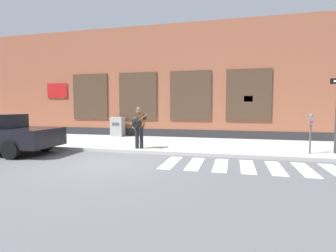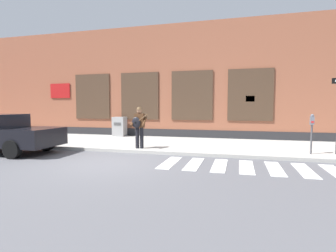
% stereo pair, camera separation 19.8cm
% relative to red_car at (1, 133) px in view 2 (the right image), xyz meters
% --- Properties ---
extents(ground_plane, '(160.00, 160.00, 0.00)m').
position_rel_red_car_xyz_m(ground_plane, '(5.01, -0.55, -0.77)').
color(ground_plane, '#56565B').
extents(sidewalk, '(28.00, 4.84, 0.13)m').
position_rel_red_car_xyz_m(sidewalk, '(5.01, 3.69, -0.71)').
color(sidewalk, '#ADAAA3').
rests_on(sidewalk, ground).
extents(building_backdrop, '(28.00, 4.06, 6.39)m').
position_rel_red_car_xyz_m(building_backdrop, '(5.01, 8.10, 2.42)').
color(building_backdrop, '#99563D').
rests_on(building_backdrop, ground).
extents(crosswalk, '(5.20, 1.90, 0.01)m').
position_rel_red_car_xyz_m(crosswalk, '(9.29, -0.04, -0.76)').
color(crosswalk, silver).
rests_on(crosswalk, ground).
extents(red_car, '(4.64, 2.07, 1.53)m').
position_rel_red_car_xyz_m(red_car, '(0.00, 0.00, 0.00)').
color(red_car, black).
rests_on(red_car, ground).
extents(busker, '(0.72, 0.54, 1.68)m').
position_rel_red_car_xyz_m(busker, '(5.15, 1.71, 0.31)').
color(busker, black).
rests_on(busker, sidewalk).
extents(parking_meter, '(0.13, 0.11, 1.44)m').
position_rel_red_car_xyz_m(parking_meter, '(11.56, 2.13, 0.30)').
color(parking_meter, '#47474C').
rests_on(parking_meter, sidewalk).
extents(utility_box, '(0.71, 0.60, 1.10)m').
position_rel_red_car_xyz_m(utility_box, '(2.40, 5.66, -0.09)').
color(utility_box, '#9E9E9E').
rests_on(utility_box, sidewalk).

